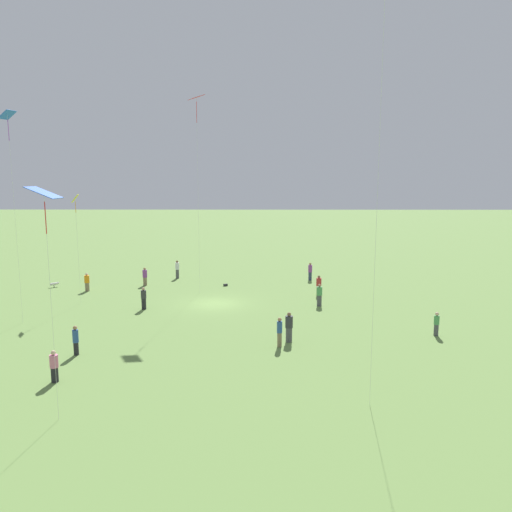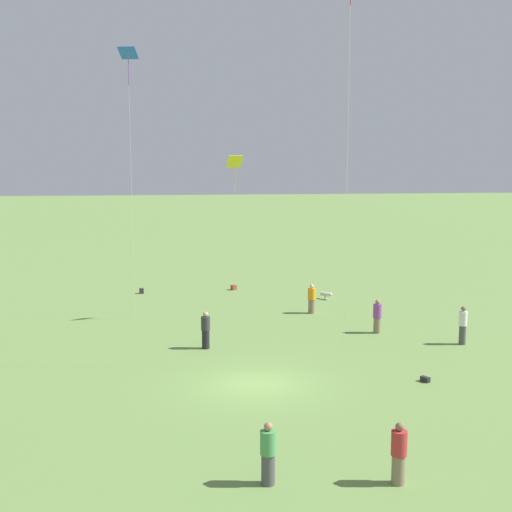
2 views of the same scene
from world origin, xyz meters
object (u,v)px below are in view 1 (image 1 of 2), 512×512
at_px(person_6, 76,340).
at_px(kite_6, 75,203).
at_px(picnic_bag_2, 225,285).
at_px(person_8, 87,282).
at_px(kite_3, 196,105).
at_px(dog_0, 55,284).
at_px(person_4, 177,269).
at_px(person_11, 319,286).
at_px(person_5, 145,277).
at_px(person_10, 319,295).
at_px(kite_5, 44,198).
at_px(person_2, 436,324).
at_px(person_9, 289,327).
at_px(person_0, 310,272).
at_px(kite_1, 8,124).
at_px(person_7, 54,366).
at_px(person_3, 144,298).
at_px(person_1, 280,332).

distance_m(person_6, kite_6, 14.55).
bearing_deg(picnic_bag_2, person_8, 10.32).
bearing_deg(kite_3, dog_0, -81.59).
distance_m(person_4, person_6, 22.31).
height_order(person_4, kite_3, kite_3).
height_order(person_11, kite_3, kite_3).
bearing_deg(person_8, picnic_bag_2, -23.13).
distance_m(person_4, person_5, 4.24).
relative_size(person_5, person_11, 0.97).
bearing_deg(person_6, kite_6, -60.98).
relative_size(person_8, person_10, 0.93).
height_order(person_5, kite_6, kite_6).
bearing_deg(kite_5, person_11, 12.46).
xyz_separation_m(person_2, person_11, (6.31, -11.09, 0.08)).
bearing_deg(person_9, person_8, -127.60).
xyz_separation_m(person_10, picnic_bag_2, (7.99, -7.30, -0.77)).
xyz_separation_m(person_0, person_4, (13.39, -0.87, 0.04)).
height_order(person_10, dog_0, person_10).
relative_size(person_2, kite_6, 0.18).
relative_size(kite_1, dog_0, 19.89).
bearing_deg(person_8, kite_3, -36.62).
height_order(kite_1, kite_3, kite_3).
bearing_deg(person_7, person_6, -163.50).
bearing_deg(kite_1, person_10, 162.27).
xyz_separation_m(person_10, kite_6, (19.33, -0.67, 7.27)).
xyz_separation_m(person_3, person_4, (-0.62, -12.08, 0.06)).
xyz_separation_m(person_10, kite_1, (21.46, 4.85, 12.73)).
bearing_deg(person_0, person_1, 110.28).
bearing_deg(person_1, person_2, 29.27).
xyz_separation_m(person_1, person_7, (11.44, 5.36, -0.12)).
height_order(person_1, kite_6, kite_6).
height_order(person_2, kite_6, kite_6).
bearing_deg(kite_1, dog_0, -108.50).
xyz_separation_m(person_5, kite_1, (5.82, 12.36, 12.76)).
bearing_deg(person_1, person_8, 155.55).
height_order(person_7, person_8, person_8).
bearing_deg(kite_5, kite_1, 73.54).
height_order(person_4, person_8, person_4).
relative_size(kite_3, dog_0, 23.26).
distance_m(person_9, picnic_bag_2, 16.92).
height_order(person_6, dog_0, person_6).
relative_size(person_2, person_9, 0.83).
bearing_deg(person_10, picnic_bag_2, -174.02).
bearing_deg(person_5, kite_3, -23.27).
relative_size(person_5, kite_5, 0.18).
bearing_deg(person_3, kite_1, 140.77).
relative_size(person_9, kite_1, 0.13).
bearing_deg(picnic_bag_2, kite_5, 78.79).
bearing_deg(dog_0, person_11, 42.17).
distance_m(person_6, person_9, 12.64).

